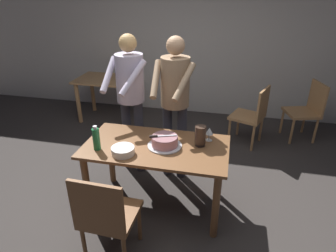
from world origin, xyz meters
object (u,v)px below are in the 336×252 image
object	(u,v)px
water_bottle	(96,139)
chair_near_side	(106,215)
plate_stack	(123,151)
background_table	(107,88)
cake_on_platter	(165,142)
hurricane_lamp	(200,136)
person_cutting_cake	(175,95)
background_chair_1	(307,109)
background_chair_0	(252,114)
person_standing_beside	(130,91)
cake_knife	(157,136)
wine_glass_near	(209,131)
main_dining_table	(156,156)

from	to	relation	value
water_bottle	chair_near_side	distance (m)	0.75
water_bottle	plate_stack	bearing A→B (deg)	-5.50
water_bottle	background_table	distance (m)	2.44
cake_on_platter	hurricane_lamp	size ratio (longest dim) A/B	1.62
water_bottle	background_table	world-z (taller)	water_bottle
person_cutting_cake	background_chair_1	distance (m)	2.34
hurricane_lamp	background_chair_0	bearing A→B (deg)	68.89
person_standing_beside	chair_near_side	distance (m)	1.52
hurricane_lamp	chair_near_side	bearing A→B (deg)	-127.25
cake_knife	person_standing_beside	xyz separation A→B (m)	(-0.49, 0.64, 0.21)
plate_stack	background_chair_1	bearing A→B (deg)	46.85
background_chair_0	background_chair_1	xyz separation A→B (m)	(0.81, 0.38, 0.00)
water_bottle	person_cutting_cake	world-z (taller)	person_cutting_cake
cake_knife	water_bottle	size ratio (longest dim) A/B	1.05
plate_stack	wine_glass_near	world-z (taller)	wine_glass_near
cake_knife	hurricane_lamp	distance (m)	0.42
main_dining_table	hurricane_lamp	xyz separation A→B (m)	(0.43, 0.10, 0.24)
person_standing_beside	background_chair_1	size ratio (longest dim) A/B	1.91
water_bottle	hurricane_lamp	bearing A→B (deg)	16.87
main_dining_table	background_chair_0	size ratio (longest dim) A/B	1.59
cake_knife	person_cutting_cake	bearing A→B (deg)	85.52
main_dining_table	background_table	bearing A→B (deg)	124.87
main_dining_table	wine_glass_near	distance (m)	0.60
background_table	water_bottle	bearing A→B (deg)	-68.29
wine_glass_near	background_table	size ratio (longest dim) A/B	0.14
cake_knife	wine_glass_near	xyz separation A→B (m)	(0.48, 0.24, -0.01)
plate_stack	chair_near_side	size ratio (longest dim) A/B	0.24
wine_glass_near	water_bottle	xyz separation A→B (m)	(-1.04, -0.42, 0.01)
main_dining_table	plate_stack	world-z (taller)	plate_stack
cake_on_platter	wine_glass_near	distance (m)	0.47
water_bottle	cake_knife	bearing A→B (deg)	17.66
wine_glass_near	person_cutting_cake	size ratio (longest dim) A/B	0.08
cake_on_platter	background_table	distance (m)	2.56
person_standing_beside	background_chair_0	world-z (taller)	person_standing_beside
hurricane_lamp	background_chair_1	size ratio (longest dim) A/B	0.23
chair_near_side	cake_on_platter	bearing A→B (deg)	67.80
water_bottle	cake_on_platter	bearing A→B (deg)	17.90
water_bottle	background_chair_0	distance (m)	2.43
main_dining_table	cake_knife	size ratio (longest dim) A/B	5.48
background_table	background_chair_1	world-z (taller)	background_chair_1
hurricane_lamp	person_standing_beside	size ratio (longest dim) A/B	0.12
main_dining_table	chair_near_side	size ratio (longest dim) A/B	1.59
person_standing_beside	main_dining_table	bearing A→B (deg)	-53.00
cake_knife	water_bottle	xyz separation A→B (m)	(-0.56, -0.18, -0.00)
cake_knife	chair_near_side	distance (m)	0.87
wine_glass_near	background_table	world-z (taller)	wine_glass_near
background_chair_1	background_chair_0	bearing A→B (deg)	-155.07
main_dining_table	chair_near_side	bearing A→B (deg)	-106.54
wine_glass_near	chair_near_side	bearing A→B (deg)	-126.58
cake_knife	background_chair_1	distance (m)	2.74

